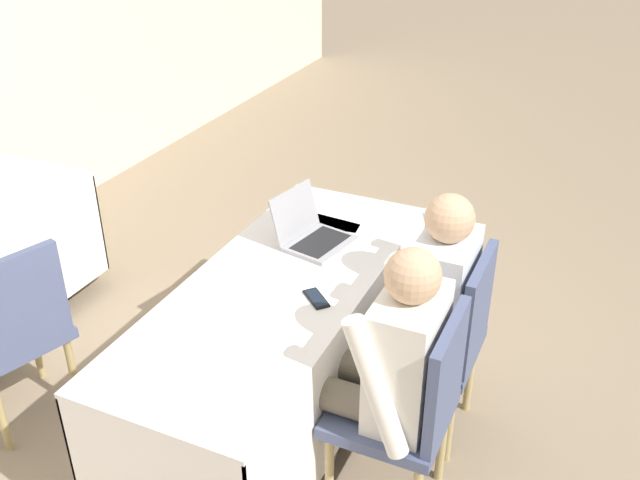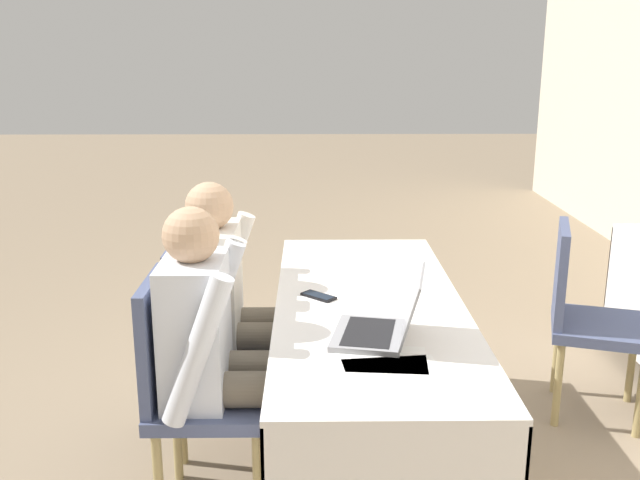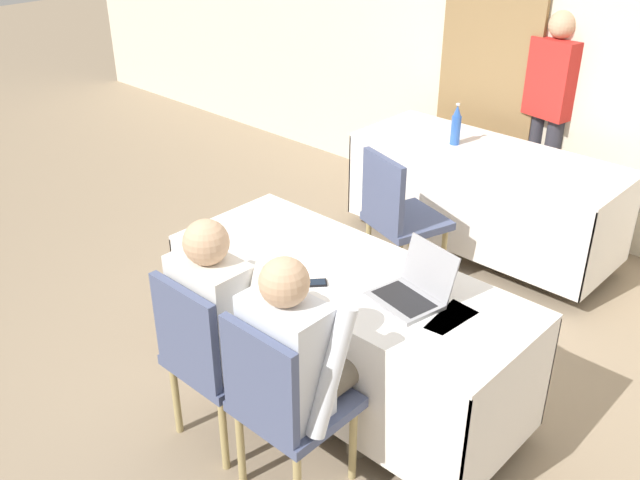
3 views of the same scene
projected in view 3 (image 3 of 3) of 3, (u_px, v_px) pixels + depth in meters
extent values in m
plane|color=gray|center=(345.00, 392.00, 3.78)|extent=(24.00, 24.00, 0.00)
cube|color=beige|center=(597.00, 51.00, 4.77)|extent=(12.00, 0.06, 2.70)
cube|color=olive|center=(492.00, 39.00, 5.20)|extent=(0.81, 0.04, 2.65)
cube|color=white|center=(347.00, 273.00, 3.43)|extent=(1.86, 0.73, 0.02)
cube|color=white|center=(296.00, 360.00, 3.34)|extent=(1.86, 0.01, 0.61)
cube|color=white|center=(390.00, 298.00, 3.81)|extent=(1.86, 0.01, 0.61)
cube|color=white|center=(226.00, 264.00, 4.13)|extent=(0.01, 0.73, 0.61)
cube|color=white|center=(510.00, 413.00, 3.02)|extent=(0.01, 0.73, 0.61)
cylinder|color=#333333|center=(345.00, 384.00, 3.75)|extent=(0.06, 0.06, 0.11)
cube|color=white|center=(489.00, 153.00, 4.81)|extent=(1.86, 0.73, 0.02)
cube|color=white|center=(455.00, 212.00, 4.73)|extent=(1.86, 0.01, 0.61)
cube|color=white|center=(510.00, 180.00, 5.20)|extent=(1.86, 0.01, 0.61)
cube|color=white|center=(380.00, 161.00, 5.52)|extent=(0.01, 0.73, 0.61)
cube|color=white|center=(613.00, 238.00, 4.41)|extent=(0.01, 0.73, 0.61)
cylinder|color=#333333|center=(478.00, 241.00, 5.14)|extent=(0.06, 0.06, 0.11)
cube|color=#99999E|center=(404.00, 301.00, 3.18)|extent=(0.34, 0.29, 0.02)
cube|color=black|center=(404.00, 299.00, 3.18)|extent=(0.29, 0.21, 0.00)
cube|color=#99999E|center=(430.00, 268.00, 3.20)|extent=(0.31, 0.12, 0.22)
cube|color=black|center=(430.00, 268.00, 3.20)|extent=(0.28, 0.11, 0.19)
cube|color=black|center=(312.00, 283.00, 3.32)|extent=(0.14, 0.15, 0.01)
cube|color=#192333|center=(312.00, 282.00, 3.32)|extent=(0.12, 0.13, 0.00)
cube|color=white|center=(439.00, 315.00, 3.10)|extent=(0.23, 0.31, 0.00)
cube|color=white|center=(461.00, 320.00, 3.06)|extent=(0.24, 0.32, 0.00)
cube|color=white|center=(336.00, 247.00, 3.63)|extent=(0.22, 0.30, 0.00)
cylinder|color=#2D5BB7|center=(456.00, 130.00, 4.89)|extent=(0.07, 0.07, 0.20)
cone|color=#2D5BB7|center=(457.00, 111.00, 4.82)|extent=(0.06, 0.06, 0.08)
cylinder|color=silver|center=(458.00, 104.00, 4.80)|extent=(0.03, 0.03, 0.01)
cylinder|color=tan|center=(280.00, 395.00, 3.44)|extent=(0.04, 0.04, 0.42)
cylinder|color=tan|center=(232.00, 364.00, 3.65)|extent=(0.04, 0.04, 0.42)
cylinder|color=tan|center=(224.00, 433.00, 3.21)|extent=(0.04, 0.04, 0.42)
cylinder|color=tan|center=(176.00, 398.00, 3.42)|extent=(0.04, 0.04, 0.42)
cube|color=#4C567A|center=(225.00, 358.00, 3.32)|extent=(0.44, 0.44, 0.05)
cube|color=#4C567A|center=(186.00, 333.00, 3.07)|extent=(0.40, 0.04, 0.45)
cylinder|color=tan|center=(353.00, 443.00, 3.16)|extent=(0.04, 0.04, 0.42)
cylinder|color=tan|center=(296.00, 406.00, 3.37)|extent=(0.04, 0.04, 0.42)
cylinder|color=tan|center=(241.00, 446.00, 3.15)|extent=(0.04, 0.04, 0.42)
cube|color=#4C567A|center=(296.00, 404.00, 3.04)|extent=(0.44, 0.44, 0.05)
cube|color=#4C567A|center=(259.00, 380.00, 2.79)|extent=(0.40, 0.04, 0.45)
cylinder|color=tan|center=(443.00, 257.00, 4.62)|extent=(0.04, 0.04, 0.42)
cylinder|color=tan|center=(411.00, 235.00, 4.89)|extent=(0.04, 0.04, 0.42)
cylinder|color=tan|center=(399.00, 271.00, 4.47)|extent=(0.04, 0.04, 0.42)
cylinder|color=tan|center=(368.00, 247.00, 4.74)|extent=(0.04, 0.04, 0.42)
cube|color=#4C567A|center=(407.00, 221.00, 4.57)|extent=(0.55, 0.55, 0.05)
cube|color=#4C567A|center=(383.00, 192.00, 4.36)|extent=(0.40, 0.16, 0.45)
cylinder|color=#665B4C|center=(258.00, 338.00, 3.31)|extent=(0.13, 0.42, 0.13)
cylinder|color=#665B4C|center=(232.00, 323.00, 3.42)|extent=(0.13, 0.42, 0.13)
cylinder|color=#665B4C|center=(287.00, 371.00, 3.57)|extent=(0.10, 0.10, 0.47)
cylinder|color=#665B4C|center=(262.00, 355.00, 3.67)|extent=(0.10, 0.10, 0.47)
cube|color=silver|center=(212.00, 312.00, 3.15)|extent=(0.36, 0.22, 0.52)
cylinder|color=silver|center=(251.00, 325.00, 3.05)|extent=(0.08, 0.26, 0.54)
cylinder|color=silver|center=(190.00, 289.00, 3.30)|extent=(0.08, 0.26, 0.54)
sphere|color=tan|center=(206.00, 242.00, 2.99)|extent=(0.20, 0.20, 0.20)
cylinder|color=#665B4C|center=(332.00, 382.00, 3.03)|extent=(0.13, 0.42, 0.13)
cylinder|color=#665B4C|center=(302.00, 364.00, 3.14)|extent=(0.13, 0.42, 0.13)
cylinder|color=#665B4C|center=(358.00, 414.00, 3.29)|extent=(0.10, 0.10, 0.47)
cylinder|color=#665B4C|center=(329.00, 397.00, 3.40)|extent=(0.10, 0.10, 0.47)
cube|color=silver|center=(286.00, 356.00, 2.87)|extent=(0.36, 0.22, 0.52)
cylinder|color=silver|center=(331.00, 372.00, 2.77)|extent=(0.08, 0.26, 0.54)
cylinder|color=silver|center=(258.00, 329.00, 3.02)|extent=(0.08, 0.26, 0.54)
sphere|color=tan|center=(284.00, 282.00, 2.71)|extent=(0.20, 0.20, 0.20)
cylinder|color=#33333D|center=(531.00, 167.00, 5.40)|extent=(0.12, 0.12, 0.85)
cylinder|color=#33333D|center=(548.00, 174.00, 5.29)|extent=(0.12, 0.12, 0.85)
cube|color=red|center=(554.00, 78.00, 5.01)|extent=(0.37, 0.26, 0.55)
sphere|color=tan|center=(563.00, 24.00, 4.84)|extent=(0.19, 0.19, 0.19)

